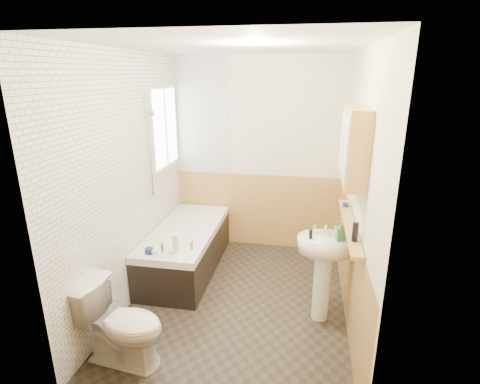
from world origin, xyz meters
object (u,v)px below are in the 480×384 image
Objects in this scene: sink at (323,261)px; bathtub at (186,248)px; medicine_cabinet at (354,146)px; pine_shelf at (350,225)px; toilet at (122,324)px.

bathtub is at bearing 163.78° from sink.
sink is 1.12m from medicine_cabinet.
sink is at bearing 174.11° from pine_shelf.
pine_shelf is at bearing -57.91° from toilet.
toilet reaches higher than bathtub.
medicine_cabinet reaches higher than pine_shelf.
medicine_cabinet is (1.77, 0.82, 1.36)m from toilet.
pine_shelf is (1.80, 0.85, 0.65)m from toilet.
bathtub is 2.37m from medicine_cabinet.
medicine_cabinet reaches higher than toilet.
bathtub is 1.69× the size of sink.
pine_shelf is at bearing 48.65° from medicine_cabinet.
medicine_cabinet reaches higher than bathtub.
medicine_cabinet reaches higher than sink.
bathtub is 1.56m from toilet.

